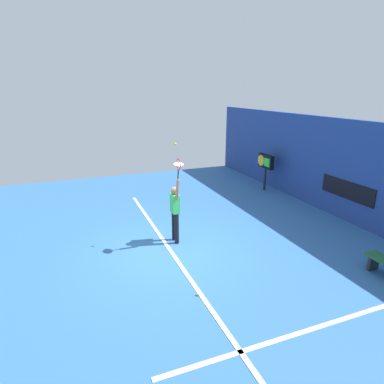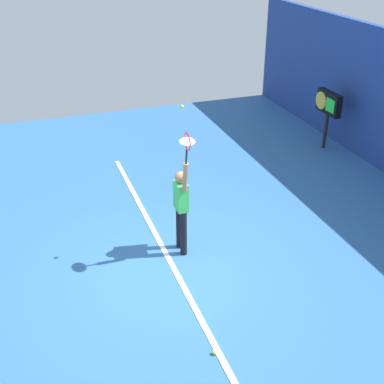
{
  "view_description": "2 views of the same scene",
  "coord_description": "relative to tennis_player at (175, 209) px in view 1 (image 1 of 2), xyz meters",
  "views": [
    {
      "loc": [
        7.84,
        -2.35,
        4.32
      ],
      "look_at": [
        -0.7,
        0.99,
        1.42
      ],
      "focal_mm": 30.44,
      "sensor_mm": 36.0,
      "label": 1
    },
    {
      "loc": [
        7.26,
        -2.14,
        5.66
      ],
      "look_at": [
        -0.74,
        0.68,
        1.12
      ],
      "focal_mm": 47.6,
      "sensor_mm": 36.0,
      "label": 2
    }
  ],
  "objects": [
    {
      "name": "spare_ball",
      "position": [
        2.72,
        -0.4,
        -0.98
      ],
      "size": [
        0.07,
        0.07,
        0.07
      ],
      "primitive_type": "sphere",
      "color": "#CCE033",
      "rests_on": "ground_plane"
    },
    {
      "name": "tennis_ball",
      "position": [
        0.02,
        0.02,
        1.9
      ],
      "size": [
        0.07,
        0.07,
        0.07
      ],
      "primitive_type": "sphere",
      "color": "#CCE033"
    },
    {
      "name": "court_sideline",
      "position": [
        4.48,
        1.6,
        -1.01
      ],
      "size": [
        0.1,
        7.0,
        0.01
      ],
      "primitive_type": "cube",
      "color": "white",
      "rests_on": "ground_plane"
    },
    {
      "name": "tennis_racket",
      "position": [
        0.36,
        -0.0,
        1.38
      ],
      "size": [
        0.36,
        0.27,
        0.62
      ],
      "color": "black"
    },
    {
      "name": "scoreboard_clock",
      "position": [
        -3.47,
        5.36,
        0.23
      ],
      "size": [
        0.96,
        0.2,
        1.61
      ],
      "color": "black",
      "rests_on": "ground_plane"
    },
    {
      "name": "court_baseline",
      "position": [
        0.53,
        -0.33,
        -1.01
      ],
      "size": [
        10.0,
        0.1,
        0.01
      ],
      "primitive_type": "cube",
      "color": "white",
      "rests_on": "ground_plane"
    },
    {
      "name": "ground_plane",
      "position": [
        0.53,
        -0.4,
        -1.01
      ],
      "size": [
        18.0,
        18.0,
        0.0
      ],
      "primitive_type": "plane",
      "color": "#2D609E"
    },
    {
      "name": "tennis_player",
      "position": [
        0.0,
        0.0,
        0.0
      ],
      "size": [
        0.59,
        0.31,
        1.99
      ],
      "color": "black",
      "rests_on": "ground_plane"
    },
    {
      "name": "back_wall",
      "position": [
        0.53,
        6.04,
        0.69
      ],
      "size": [
        18.0,
        0.2,
        3.39
      ],
      "primitive_type": "cube",
      "color": "navy",
      "rests_on": "ground_plane"
    },
    {
      "name": "sponsor_banner_center",
      "position": [
        0.53,
        5.92,
        0.08
      ],
      "size": [
        2.2,
        0.03,
        0.6
      ],
      "primitive_type": "cube",
      "color": "black"
    }
  ]
}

